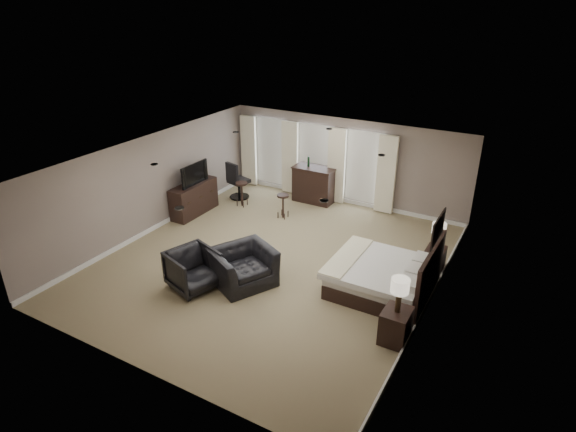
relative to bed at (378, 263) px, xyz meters
The scene contains 16 objects.
room 2.66m from the bed, behind, with size 7.60×8.60×2.64m.
window_bay 5.41m from the bed, 131.73° to the left, with size 5.25×0.20×2.30m.
bed is the anchor object (origin of this frame).
nightstand_near 1.73m from the bed, 58.46° to the right, with size 0.49×0.60×0.65m, color black.
nightstand_far 1.74m from the bed, 58.46° to the left, with size 0.42×0.51×0.56m, color black.
lamp_near 1.74m from the bed, 58.46° to the right, with size 0.33×0.33×0.69m, color beige.
lamp_far 1.72m from the bed, 58.46° to the left, with size 0.31×0.31×0.64m, color beige.
wall_art 1.57m from the bed, ahead, with size 0.04×0.96×0.56m, color slate.
dresser 6.15m from the bed, 168.76° to the left, with size 0.52×1.60×0.93m, color black.
tv 6.16m from the bed, 168.76° to the left, with size 1.08×0.62×0.14m, color black.
armchair_near 2.92m from the bed, 155.52° to the right, with size 1.28×0.83×1.12m, color black.
armchair_far 3.98m from the bed, 151.55° to the right, with size 0.96×0.90×0.98m, color black.
bar_counter 5.04m from the bed, 132.33° to the left, with size 1.28×0.66×1.12m, color black.
bar_stool_left 5.65m from the bed, 155.45° to the left, with size 0.35×0.35×0.75m, color black.
bar_stool_right 4.25m from the bed, 148.60° to the left, with size 0.34×0.34×0.71m, color black.
desk_chair 6.23m from the bed, 153.18° to the left, with size 0.61×0.61×1.20m, color black.
Camera 1 is at (5.27, -8.58, 5.90)m, focal length 30.00 mm.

